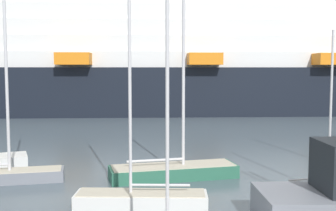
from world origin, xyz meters
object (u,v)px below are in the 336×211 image
at_px(cruise_ship, 83,61).
at_px(sailboat_0, 141,195).
at_px(sailboat_5, 321,186).
at_px(sailboat_6, 174,169).

bearing_deg(cruise_ship, sailboat_0, -78.23).
height_order(sailboat_0, sailboat_5, sailboat_0).
xyz_separation_m(sailboat_5, sailboat_6, (-6.44, 3.77, 0.10)).
height_order(sailboat_0, sailboat_6, sailboat_0).
height_order(sailboat_5, sailboat_6, sailboat_6).
xyz_separation_m(sailboat_0, cruise_ship, (-5.51, 40.98, 6.40)).
distance_m(sailboat_0, sailboat_6, 4.99).
bearing_deg(sailboat_5, sailboat_0, 179.45).
bearing_deg(cruise_ship, sailboat_5, -66.72).
height_order(sailboat_6, cruise_ship, cruise_ship).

